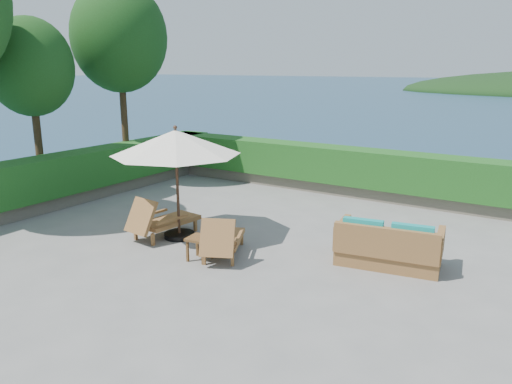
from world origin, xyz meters
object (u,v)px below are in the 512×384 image
Objects in this scene: lounge_right at (222,239)px; wicker_loveseat at (388,247)px; patio_umbrella at (176,144)px; lounge_left at (160,220)px; side_table at (200,241)px.

wicker_loveseat is (2.83, 1.29, -0.01)m from lounge_right.
wicker_loveseat is at bearing 11.64° from patio_umbrella.
lounge_right is (1.81, -0.21, -0.02)m from lounge_left.
patio_umbrella is at bearing 147.07° from side_table.
side_table is (1.20, -0.77, -1.66)m from patio_umbrella.
lounge_left is 1.82m from lounge_right.
wicker_loveseat is at bearing 28.21° from side_table.
patio_umbrella is 1.69× the size of lounge_left.
patio_umbrella is 4.69m from wicker_loveseat.
lounge_right is at bearing 54.01° from side_table.
lounge_left is at bearing 147.78° from lounge_right.
wicker_loveseat is at bearing -0.85° from lounge_right.
patio_umbrella is 5.96× the size of side_table.
lounge_left is 0.84× the size of wicker_loveseat.
lounge_left reaches higher than wicker_loveseat.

